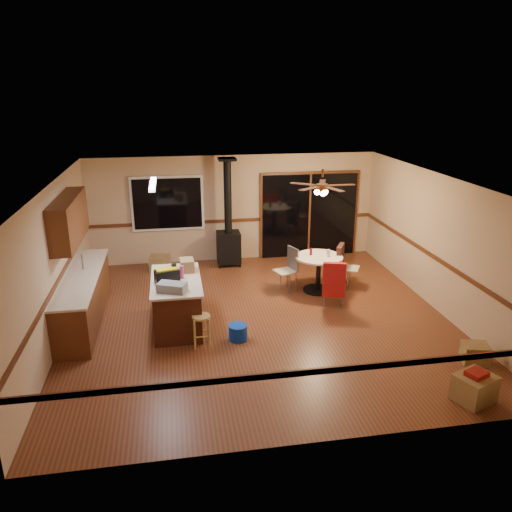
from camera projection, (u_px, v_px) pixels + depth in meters
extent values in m
plane|color=brown|center=(259.00, 319.00, 9.39)|extent=(7.00, 7.00, 0.00)
plane|color=silver|center=(259.00, 182.00, 8.54)|extent=(7.00, 7.00, 0.00)
plane|color=tan|center=(234.00, 208.00, 12.23)|extent=(7.00, 0.00, 7.00)
plane|color=tan|center=(312.00, 350.00, 5.70)|extent=(7.00, 0.00, 7.00)
plane|color=tan|center=(55.00, 265.00, 8.41)|extent=(0.00, 7.00, 7.00)
plane|color=tan|center=(439.00, 244.00, 9.53)|extent=(0.00, 7.00, 7.00)
cube|color=black|center=(168.00, 203.00, 11.86)|extent=(1.72, 0.10, 1.32)
cube|color=black|center=(309.00, 216.00, 12.57)|extent=(2.52, 0.10, 2.10)
cube|color=#5C2E17|center=(84.00, 299.00, 9.21)|extent=(0.60, 3.00, 0.86)
cube|color=beige|center=(81.00, 276.00, 9.06)|extent=(0.64, 3.04, 0.04)
cube|color=#5C2E17|center=(69.00, 219.00, 8.89)|extent=(0.35, 2.00, 0.80)
cube|color=#3E1B0F|center=(177.00, 303.00, 9.01)|extent=(0.80, 1.60, 0.86)
cube|color=beige|center=(176.00, 280.00, 8.86)|extent=(0.88, 1.68, 0.04)
cube|color=black|center=(229.00, 247.00, 12.05)|extent=(0.55, 0.50, 0.75)
cylinder|color=black|center=(228.00, 196.00, 11.64)|extent=(0.18, 0.18, 1.77)
cylinder|color=brown|center=(322.00, 187.00, 9.94)|extent=(0.24, 0.24, 0.10)
cylinder|color=brown|center=(323.00, 173.00, 9.86)|extent=(0.05, 0.05, 0.16)
sphere|color=#FFD88C|center=(322.00, 193.00, 9.98)|extent=(0.16, 0.16, 0.16)
cube|color=white|center=(153.00, 184.00, 8.55)|extent=(0.10, 1.20, 0.04)
cube|color=slate|center=(172.00, 287.00, 8.32)|extent=(0.54, 0.43, 0.15)
cube|color=black|center=(167.00, 276.00, 8.70)|extent=(0.45, 0.31, 0.23)
cube|color=gold|center=(166.00, 269.00, 8.65)|extent=(0.40, 0.28, 0.03)
cube|color=olive|center=(187.00, 265.00, 9.23)|extent=(0.26, 0.35, 0.22)
cylinder|color=black|center=(174.00, 271.00, 8.80)|extent=(0.11, 0.11, 0.31)
cylinder|color=#D84C8C|center=(182.00, 272.00, 8.87)|extent=(0.10, 0.10, 0.24)
cylinder|color=white|center=(171.00, 269.00, 9.13)|extent=(0.07, 0.07, 0.17)
cylinder|color=tan|center=(202.00, 331.00, 8.35)|extent=(0.39, 0.39, 0.55)
cylinder|color=#0D3BBB|center=(238.00, 332.00, 8.58)|extent=(0.39, 0.39, 0.27)
cylinder|color=black|center=(318.00, 290.00, 10.67)|extent=(0.62, 0.62, 0.04)
cylinder|color=black|center=(318.00, 274.00, 10.55)|extent=(0.10, 0.10, 0.70)
cylinder|color=beige|center=(319.00, 257.00, 10.43)|extent=(1.00, 1.00, 0.04)
cylinder|color=#590C14|center=(311.00, 252.00, 10.47)|extent=(0.07, 0.07, 0.15)
cylinder|color=beige|center=(328.00, 253.00, 10.38)|extent=(0.08, 0.08, 0.15)
cube|color=#BAAE8A|center=(285.00, 271.00, 10.51)|extent=(0.51, 0.51, 0.03)
cube|color=slate|center=(293.00, 259.00, 10.52)|extent=(0.16, 0.39, 0.50)
cube|color=#BAAE8A|center=(333.00, 283.00, 9.89)|extent=(0.50, 0.50, 0.03)
cube|color=slate|center=(334.00, 275.00, 9.63)|extent=(0.39, 0.14, 0.50)
cube|color=#B21614|center=(334.00, 280.00, 9.65)|extent=(0.45, 0.22, 0.70)
cube|color=#BAAE8A|center=(349.00, 268.00, 10.69)|extent=(0.54, 0.54, 0.03)
cube|color=slate|center=(341.00, 256.00, 10.66)|extent=(0.22, 0.37, 0.50)
cube|color=black|center=(340.00, 261.00, 10.70)|extent=(0.30, 0.43, 0.70)
cube|color=olive|center=(160.00, 263.00, 11.78)|extent=(0.51, 0.43, 0.37)
cube|color=olive|center=(474.00, 388.00, 6.91)|extent=(0.64, 0.59, 0.39)
cube|color=olive|center=(475.00, 354.00, 7.86)|extent=(0.47, 0.43, 0.32)
cube|color=maroon|center=(477.00, 374.00, 6.83)|extent=(0.33, 0.31, 0.07)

